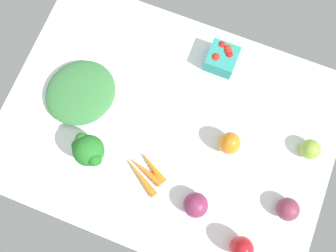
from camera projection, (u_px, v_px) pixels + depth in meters
tablecloth at (168, 128)px, 113.53cm from camera, size 104.00×76.00×2.00cm
red_onion_center at (288, 209)px, 103.64cm from camera, size 6.81×6.81×6.81cm
broccoli_head at (88, 150)px, 102.85cm from camera, size 10.58×9.23×12.97cm
bell_pepper_orange at (229, 143)px, 106.73cm from camera, size 8.88×8.88×9.25cm
berry_basket at (222, 58)px, 113.90cm from camera, size 9.19×9.19×7.36cm
leafy_greens_clump at (80, 93)px, 112.61cm from camera, size 29.81×30.34×4.68cm
heirloom_tomato_green at (310, 149)px, 107.84cm from camera, size 6.25×6.25×6.25cm
red_onion_near_basket at (196, 205)px, 103.62cm from camera, size 7.40×7.40×7.40cm
carrot_bunch at (145, 171)px, 108.24cm from camera, size 14.72×13.01×2.65cm
bell_pepper_red at (241, 248)px, 99.70cm from camera, size 8.20×8.20×10.03cm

